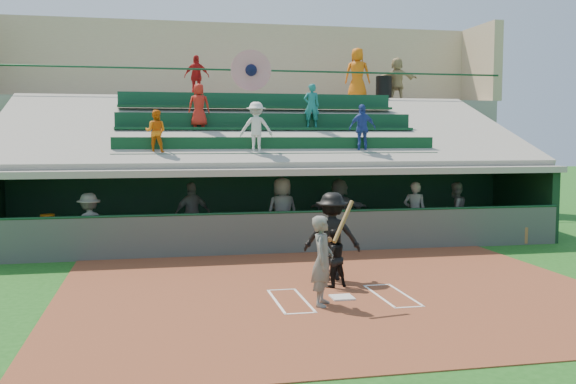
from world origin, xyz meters
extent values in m
plane|color=#185016|center=(0.00, 0.00, 0.00)|extent=(100.00, 100.00, 0.00)
cube|color=brown|center=(0.00, 0.50, 0.01)|extent=(11.00, 9.00, 0.02)
cube|color=silver|center=(0.00, 0.00, 0.04)|extent=(0.43, 0.43, 0.03)
cube|color=silver|center=(-0.75, 0.00, 0.02)|extent=(0.05, 1.80, 0.01)
cube|color=white|center=(0.75, 0.00, 0.02)|extent=(0.05, 1.80, 0.01)
cube|color=white|center=(-1.30, 0.00, 0.02)|extent=(0.05, 1.80, 0.01)
cube|color=silver|center=(1.30, 0.00, 0.02)|extent=(0.05, 1.80, 0.01)
cube|color=silver|center=(-1.02, 0.90, 0.02)|extent=(0.60, 0.05, 0.01)
cube|color=white|center=(1.02, 0.90, 0.02)|extent=(0.60, 0.05, 0.01)
cube|color=white|center=(-1.02, -0.90, 0.02)|extent=(0.60, 0.05, 0.01)
cube|color=silver|center=(1.02, -0.90, 0.02)|extent=(0.60, 0.05, 0.01)
cube|color=gray|center=(0.00, 6.75, 0.02)|extent=(16.00, 3.50, 0.04)
cube|color=gray|center=(0.00, 13.50, 2.30)|extent=(20.00, 3.00, 4.60)
cube|color=#4B504B|center=(0.00, 5.00, 0.55)|extent=(16.00, 0.06, 1.10)
cylinder|color=#133B21|center=(0.00, 5.00, 1.12)|extent=(16.00, 0.08, 0.08)
cube|color=#10311D|center=(0.00, 8.50, 1.10)|extent=(16.00, 0.25, 2.20)
cube|color=black|center=(8.00, 6.75, 1.10)|extent=(0.25, 3.50, 2.20)
cube|color=gray|center=(0.00, 6.75, 2.20)|extent=(16.40, 3.90, 0.18)
cube|color=gray|center=(0.00, 10.25, 1.15)|extent=(16.40, 3.50, 2.30)
cube|color=gray|center=(0.00, 11.90, 2.30)|extent=(16.40, 0.30, 4.60)
cube|color=gray|center=(0.00, 8.60, 3.45)|extent=(16.40, 6.51, 2.37)
cube|color=#0D3C24|center=(0.00, 6.20, 2.65)|extent=(9.40, 0.42, 0.08)
cube|color=#0C381C|center=(0.00, 6.40, 2.91)|extent=(9.40, 0.06, 0.45)
cube|color=#0D3A1F|center=(0.00, 8.10, 3.40)|extent=(9.40, 0.42, 0.08)
cube|color=#0C361F|center=(0.00, 8.30, 3.66)|extent=(9.40, 0.06, 0.45)
cube|color=#0B3319|center=(0.00, 10.00, 4.15)|extent=(9.40, 0.42, 0.08)
cube|color=#0D3C24|center=(0.00, 10.20, 4.41)|extent=(9.40, 0.06, 0.45)
imported|color=orange|center=(-3.49, 6.30, 3.29)|extent=(0.67, 0.58, 1.19)
imported|color=silver|center=(-0.69, 6.30, 3.41)|extent=(0.99, 0.64, 1.44)
imported|color=#253E96|center=(2.46, 6.30, 3.39)|extent=(0.84, 0.39, 1.41)
imported|color=#AA1D13|center=(-2.17, 8.20, 4.11)|extent=(0.68, 0.47, 1.33)
imported|color=#176A69|center=(1.38, 8.20, 4.13)|extent=(0.53, 0.37, 1.38)
cylinder|color=#133C22|center=(0.00, 12.00, 5.60)|extent=(20.00, 0.07, 0.07)
cylinder|color=red|center=(0.00, 11.98, 5.60)|extent=(1.50, 0.06, 1.50)
sphere|color=black|center=(0.00, 11.95, 5.60)|extent=(0.44, 0.44, 0.44)
cube|color=tan|center=(0.00, 15.00, 6.20)|extent=(20.00, 0.40, 3.20)
cube|color=tan|center=(10.00, 13.50, 6.20)|extent=(0.40, 3.00, 3.20)
imported|color=#545752|center=(-0.51, -0.43, 0.86)|extent=(0.61, 0.72, 1.67)
cylinder|color=brown|center=(-0.16, -0.58, 1.60)|extent=(0.56, 0.54, 0.75)
sphere|color=#996237|center=(-0.38, -0.43, 1.25)|extent=(0.10, 0.10, 0.10)
imported|color=black|center=(0.08, 0.96, 0.63)|extent=(0.68, 0.58, 1.22)
imported|color=black|center=(0.26, 1.67, 0.98)|extent=(1.37, 0.98, 1.91)
cube|color=#996437|center=(-0.19, 7.88, 0.28)|extent=(14.89, 5.88, 0.47)
cube|color=white|center=(-6.30, 6.03, 0.39)|extent=(0.93, 0.80, 0.69)
cylinder|color=orange|center=(-6.33, 6.01, 0.92)|extent=(0.37, 0.37, 0.37)
imported|color=#525550|center=(-5.21, 5.33, 0.87)|extent=(1.23, 1.01, 1.66)
imported|color=#575954|center=(-2.51, 6.54, 0.95)|extent=(1.15, 0.74, 1.82)
imported|color=#5C5E59|center=(0.01, 6.09, 1.02)|extent=(1.08, 0.84, 1.95)
imported|color=#595B56|center=(1.91, 6.79, 0.96)|extent=(1.79, 0.89, 1.84)
imported|color=#60635D|center=(3.92, 5.81, 0.94)|extent=(0.77, 0.66, 1.79)
imported|color=#545752|center=(5.36, 6.12, 0.91)|extent=(1.02, 0.91, 1.73)
cylinder|color=black|center=(5.41, 12.63, 5.07)|extent=(0.63, 0.63, 0.94)
imported|color=red|center=(-1.96, 12.55, 5.39)|extent=(0.97, 0.53, 1.57)
imported|color=#D8620C|center=(4.33, 12.70, 5.62)|extent=(1.16, 0.95, 2.03)
imported|color=tan|center=(6.07, 12.93, 5.46)|extent=(1.67, 1.12, 1.73)
camera|label=1|loc=(-3.49, -11.75, 3.13)|focal=40.00mm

